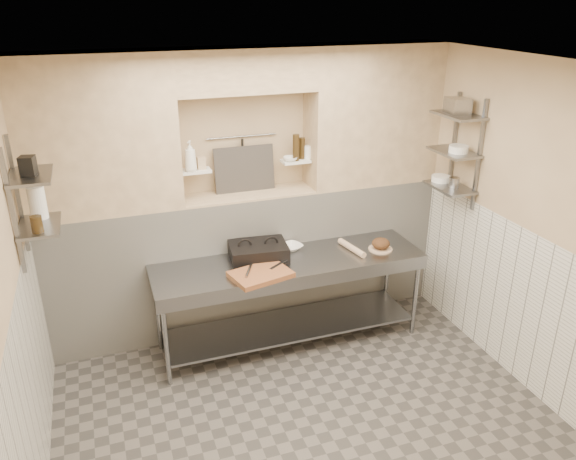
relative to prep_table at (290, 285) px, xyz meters
name	(u,v)px	position (x,y,z in m)	size (l,w,h in m)	color
floor	(311,430)	(-0.24, -1.18, -0.69)	(4.00, 3.90, 0.10)	#544F4A
ceiling	(318,62)	(-0.24, -1.18, 2.21)	(4.00, 3.90, 0.10)	silver
wall_right	(544,234)	(1.81, -1.18, 0.76)	(0.10, 3.90, 2.80)	tan
wall_back	(241,188)	(-0.24, 0.82, 0.76)	(4.00, 0.10, 2.80)	tan
backwall_lower	(250,259)	(-0.24, 0.57, 0.06)	(4.00, 0.40, 1.40)	silver
alcove_sill	(248,194)	(-0.24, 0.57, 0.77)	(1.30, 0.40, 0.02)	tan
backwall_pillar_left	(98,136)	(-1.57, 0.57, 1.46)	(1.35, 0.40, 1.40)	tan
backwall_pillar_right	(372,115)	(1.08, 0.57, 1.46)	(1.35, 0.40, 1.40)	tan
backwall_header	(244,70)	(-0.24, 0.57, 1.96)	(1.30, 0.40, 0.40)	tan
wainscot_left	(30,413)	(-2.23, -1.18, 0.06)	(0.02, 3.90, 1.40)	silver
wainscot_right	(524,309)	(1.75, -1.18, 0.06)	(0.02, 3.90, 1.40)	silver
alcove_shelf_left	(196,171)	(-0.74, 0.57, 1.06)	(0.28, 0.16, 0.03)	white
alcove_shelf_right	(296,161)	(0.26, 0.57, 1.06)	(0.28, 0.16, 0.03)	white
utensil_rail	(242,136)	(-0.24, 0.74, 1.31)	(0.02, 0.02, 0.70)	gray
hanging_steel	(243,154)	(-0.24, 0.72, 1.14)	(0.02, 0.02, 0.30)	black
splash_panel	(245,169)	(-0.24, 0.67, 1.00)	(0.60, 0.02, 0.45)	#383330
shelf_rail_left_a	(18,195)	(-2.22, 0.07, 1.16)	(0.03, 0.03, 0.95)	slate
shelf_rail_left_b	(13,213)	(-2.22, -0.33, 1.16)	(0.03, 0.03, 0.95)	slate
wall_shelf_left_lower	(40,226)	(-2.08, -0.13, 0.96)	(0.30, 0.50, 0.03)	slate
wall_shelf_left_upper	(30,176)	(-2.08, -0.13, 1.36)	(0.30, 0.50, 0.03)	slate
shelf_rail_right_a	(454,146)	(1.73, 0.07, 1.21)	(0.03, 0.03, 1.05)	slate
shelf_rail_right_b	(479,156)	(1.73, -0.33, 1.21)	(0.03, 0.03, 1.05)	slate
wall_shelf_right_lower	(450,187)	(1.60, -0.13, 0.86)	(0.30, 0.50, 0.03)	slate
wall_shelf_right_mid	(454,152)	(1.60, -0.13, 1.21)	(0.30, 0.50, 0.03)	slate
wall_shelf_right_upper	(458,115)	(1.60, -0.13, 1.56)	(0.30, 0.50, 0.03)	slate
prep_table	(290,285)	(0.00, 0.00, 0.00)	(2.60, 0.70, 0.90)	gray
panini_press	(258,251)	(-0.27, 0.16, 0.33)	(0.58, 0.45, 0.15)	black
cutting_board	(261,274)	(-0.35, -0.21, 0.28)	(0.51, 0.36, 0.05)	brown
knife_blade	(279,264)	(-0.15, -0.12, 0.31)	(0.26, 0.03, 0.01)	gray
tongs	(249,270)	(-0.45, -0.16, 0.31)	(0.02, 0.02, 0.26)	gray
mixing_bowl	(291,247)	(0.10, 0.24, 0.28)	(0.21, 0.21, 0.05)	white
rolling_pin	(352,248)	(0.65, 0.02, 0.29)	(0.06, 0.06, 0.40)	tan
bread_board	(380,249)	(0.93, -0.05, 0.26)	(0.24, 0.24, 0.01)	tan
bread_loaf	(381,243)	(0.93, -0.05, 0.32)	(0.18, 0.18, 0.11)	#4C2D19
bottle_soap	(190,156)	(-0.79, 0.53, 1.21)	(0.11, 0.11, 0.29)	white
jar_alcove	(201,163)	(-0.68, 0.58, 1.13)	(0.08, 0.08, 0.11)	tan
bowl_alcove	(290,159)	(0.19, 0.54, 1.09)	(0.14, 0.14, 0.04)	white
condiment_a	(302,148)	(0.33, 0.59, 1.18)	(0.06, 0.06, 0.21)	black
condiment_b	(296,148)	(0.25, 0.55, 1.20)	(0.07, 0.07, 0.26)	black
condiment_c	(308,152)	(0.39, 0.57, 1.14)	(0.08, 0.08, 0.13)	white
jug_left	(37,202)	(-2.08, 0.01, 1.10)	(0.13, 0.13, 0.26)	white
jar_left	(37,224)	(-2.08, -0.29, 1.03)	(0.08, 0.08, 0.13)	black
box_left_upper	(28,166)	(-2.08, -0.17, 1.44)	(0.10, 0.10, 0.14)	black
bowl_right	(441,179)	(1.60, 0.02, 0.90)	(0.19, 0.19, 0.06)	white
canister_right	(454,183)	(1.60, -0.19, 0.92)	(0.10, 0.10, 0.10)	gray
bowl_right_mid	(459,149)	(1.60, -0.20, 1.25)	(0.18, 0.18, 0.07)	white
basket_right	(458,106)	(1.60, -0.11, 1.64)	(0.18, 0.22, 0.14)	gray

